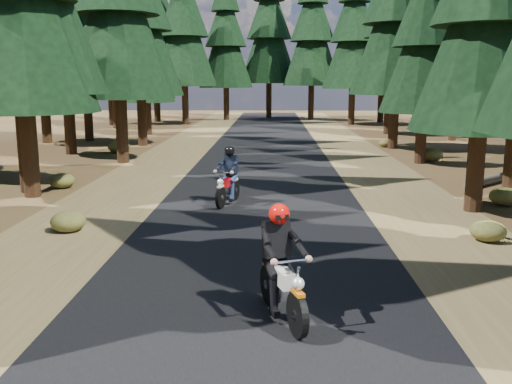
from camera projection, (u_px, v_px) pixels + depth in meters
ground at (254, 257)px, 11.92m from camera, size 120.00×120.00×0.00m
road at (259, 206)px, 16.82m from camera, size 6.00×100.00×0.01m
shoulder_l at (105, 205)px, 16.95m from camera, size 3.20×100.00×0.01m
shoulder_r at (416, 207)px, 16.69m from camera, size 3.20×100.00×0.01m
pine_forest at (266, 1)px, 31.05m from camera, size 34.59×55.08×16.32m
log_near at (503, 177)px, 20.97m from camera, size 4.04×3.93×0.32m
understory_shrubs at (282, 184)px, 18.81m from camera, size 16.20×31.43×0.66m
rider_lead at (282, 283)px, 8.69m from camera, size 1.21×2.10×1.79m
rider_follow at (228, 185)px, 16.91m from camera, size 1.07×2.02×1.73m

